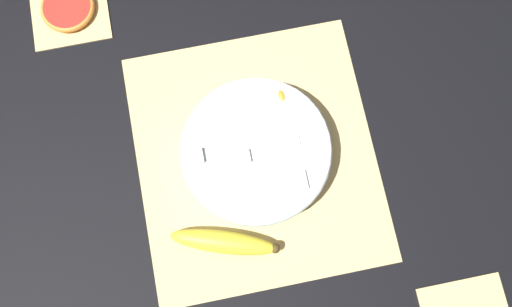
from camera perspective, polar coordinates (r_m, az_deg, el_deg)
ground_plane at (r=0.89m, az=-0.00°, el=-0.41°), size 6.00×6.00×0.00m
bamboo_mat_center at (r=0.89m, az=-0.00°, el=-0.37°), size 0.46×0.42×0.01m
coaster_mat_near_left at (r=1.05m, az=-20.55°, el=15.12°), size 0.14×0.14×0.01m
fruit_salad_bowl at (r=0.85m, az=0.00°, el=0.15°), size 0.25×0.25×0.07m
whole_banana at (r=0.85m, az=-3.66°, el=-10.08°), size 0.09×0.18×0.04m
grapefruit_slice at (r=1.04m, az=-20.72°, el=15.34°), size 0.10×0.10×0.01m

